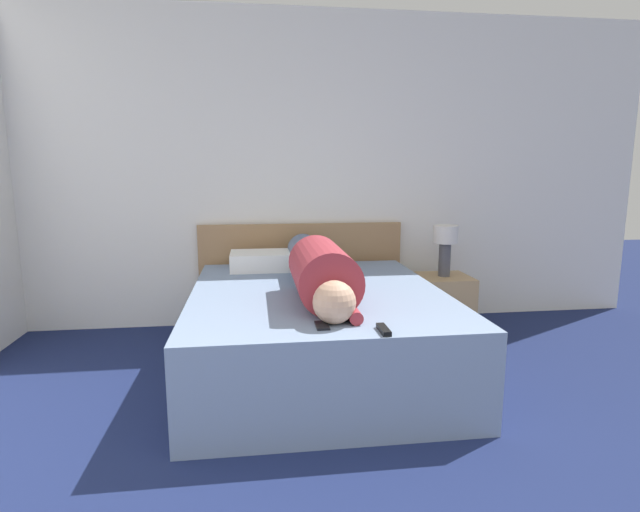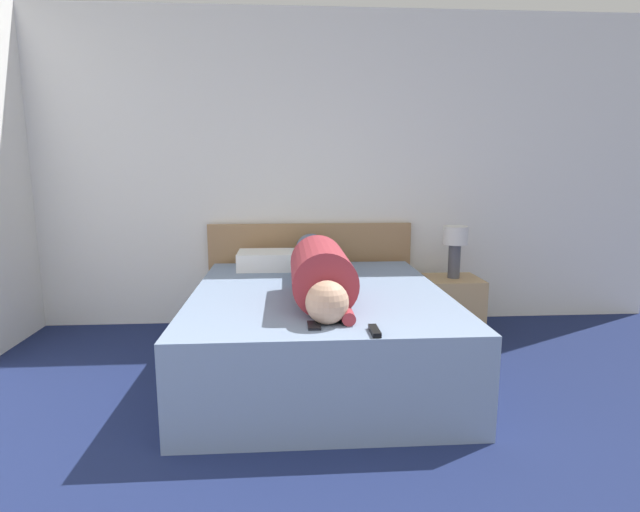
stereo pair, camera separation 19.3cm
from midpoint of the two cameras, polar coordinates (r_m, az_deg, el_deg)
wall_back at (r=4.28m, az=-2.35°, el=9.63°), size 5.92×0.06×2.60m
bed at (r=3.32m, az=-2.02°, el=-8.50°), size 1.61×1.93×0.55m
headboard at (r=4.30m, az=-3.41°, el=-2.03°), size 1.73×0.04×0.86m
nightstand at (r=4.22m, az=12.57°, el=-5.30°), size 0.42×0.41×0.46m
table_lamp at (r=4.12m, az=12.84°, el=1.55°), size 0.20×0.20×0.42m
person_lying at (r=3.16m, az=-2.01°, el=-1.46°), size 0.35×1.74×0.35m
pillow_near_headboard at (r=3.93m, az=-7.63°, el=-0.53°), size 0.54×0.35×0.14m
tv_remote at (r=2.44m, az=5.02°, el=-8.41°), size 0.04×0.15×0.02m
cell_phone at (r=2.51m, az=-2.00°, el=-7.96°), size 0.06×0.13×0.01m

